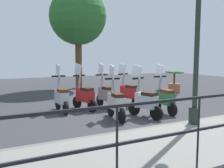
{
  "coord_description": "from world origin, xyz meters",
  "views": [
    {
      "loc": [
        -6.76,
        4.03,
        1.79
      ],
      "look_at": [
        0.2,
        0.5,
        0.9
      ],
      "focal_mm": 40.0,
      "sensor_mm": 36.0,
      "label": 1
    }
  ],
  "objects_px": {
    "scooter_far_1": "(106,94)",
    "scooter_far_3": "(61,97)",
    "scooter_near_2": "(116,102)",
    "tree_distant": "(78,17)",
    "lamp_post_near": "(197,44)",
    "scooter_far_0": "(128,92)",
    "scooter_far_2": "(84,96)",
    "scooter_near_1": "(145,101)",
    "potted_palm": "(174,84)",
    "scooter_near_0": "(165,98)"
  },
  "relations": [
    {
      "from": "scooter_near_1",
      "to": "scooter_far_3",
      "type": "height_order",
      "value": "same"
    },
    {
      "from": "scooter_near_2",
      "to": "scooter_far_2",
      "type": "bearing_deg",
      "value": 19.7
    },
    {
      "from": "scooter_near_0",
      "to": "scooter_near_2",
      "type": "height_order",
      "value": "same"
    },
    {
      "from": "scooter_far_3",
      "to": "lamp_post_near",
      "type": "bearing_deg",
      "value": -146.1
    },
    {
      "from": "scooter_near_2",
      "to": "scooter_far_0",
      "type": "xyz_separation_m",
      "value": [
        1.48,
        -1.28,
        0.0
      ]
    },
    {
      "from": "scooter_near_1",
      "to": "scooter_far_1",
      "type": "xyz_separation_m",
      "value": [
        1.69,
        0.46,
        0.0
      ]
    },
    {
      "from": "lamp_post_near",
      "to": "tree_distant",
      "type": "xyz_separation_m",
      "value": [
        8.74,
        -0.15,
        1.8
      ]
    },
    {
      "from": "scooter_near_1",
      "to": "scooter_far_0",
      "type": "xyz_separation_m",
      "value": [
        1.69,
        -0.44,
        0.0
      ]
    },
    {
      "from": "lamp_post_near",
      "to": "scooter_far_0",
      "type": "height_order",
      "value": "lamp_post_near"
    },
    {
      "from": "scooter_near_1",
      "to": "tree_distant",
      "type": "bearing_deg",
      "value": -20.81
    },
    {
      "from": "potted_palm",
      "to": "scooter_far_3",
      "type": "distance_m",
      "value": 6.19
    },
    {
      "from": "tree_distant",
      "to": "scooter_near_2",
      "type": "height_order",
      "value": "tree_distant"
    },
    {
      "from": "scooter_near_2",
      "to": "scooter_far_3",
      "type": "relative_size",
      "value": 1.0
    },
    {
      "from": "lamp_post_near",
      "to": "scooter_far_0",
      "type": "xyz_separation_m",
      "value": [
        3.21,
        -0.05,
        -1.58
      ]
    },
    {
      "from": "tree_distant",
      "to": "scooter_near_2",
      "type": "bearing_deg",
      "value": 168.89
    },
    {
      "from": "potted_palm",
      "to": "scooter_near_2",
      "type": "distance_m",
      "value": 5.81
    },
    {
      "from": "scooter_far_0",
      "to": "scooter_far_3",
      "type": "relative_size",
      "value": 1.0
    },
    {
      "from": "lamp_post_near",
      "to": "scooter_far_2",
      "type": "xyz_separation_m",
      "value": [
        3.26,
        1.59,
        -1.58
      ]
    },
    {
      "from": "tree_distant",
      "to": "scooter_near_1",
      "type": "xyz_separation_m",
      "value": [
        -7.21,
        0.53,
        -3.39
      ]
    },
    {
      "from": "scooter_near_2",
      "to": "tree_distant",
      "type": "bearing_deg",
      "value": -4.77
    },
    {
      "from": "potted_palm",
      "to": "scooter_near_0",
      "type": "bearing_deg",
      "value": 135.43
    },
    {
      "from": "tree_distant",
      "to": "scooter_near_1",
      "type": "relative_size",
      "value": 3.53
    },
    {
      "from": "scooter_far_1",
      "to": "scooter_far_2",
      "type": "relative_size",
      "value": 1.0
    },
    {
      "from": "tree_distant",
      "to": "scooter_near_0",
      "type": "distance_m",
      "value": 7.8
    },
    {
      "from": "lamp_post_near",
      "to": "scooter_near_1",
      "type": "height_order",
      "value": "lamp_post_near"
    },
    {
      "from": "tree_distant",
      "to": "scooter_far_3",
      "type": "bearing_deg",
      "value": 155.32
    },
    {
      "from": "scooter_near_1",
      "to": "scooter_far_2",
      "type": "distance_m",
      "value": 2.12
    },
    {
      "from": "scooter_near_1",
      "to": "scooter_far_2",
      "type": "height_order",
      "value": "same"
    },
    {
      "from": "scooter_far_0",
      "to": "scooter_far_2",
      "type": "bearing_deg",
      "value": 73.56
    },
    {
      "from": "potted_palm",
      "to": "scooter_near_1",
      "type": "distance_m",
      "value": 5.26
    },
    {
      "from": "scooter_near_2",
      "to": "lamp_post_near",
      "type": "bearing_deg",
      "value": -138.24
    },
    {
      "from": "scooter_far_2",
      "to": "lamp_post_near",
      "type": "bearing_deg",
      "value": -170.53
    },
    {
      "from": "potted_palm",
      "to": "scooter_far_0",
      "type": "distance_m",
      "value": 3.96
    },
    {
      "from": "scooter_far_0",
      "to": "scooter_far_3",
      "type": "xyz_separation_m",
      "value": [
        0.1,
        2.4,
        0.0
      ]
    },
    {
      "from": "lamp_post_near",
      "to": "scooter_far_1",
      "type": "height_order",
      "value": "lamp_post_near"
    },
    {
      "from": "tree_distant",
      "to": "scooter_far_3",
      "type": "xyz_separation_m",
      "value": [
        -5.42,
        2.49,
        -3.39
      ]
    },
    {
      "from": "scooter_far_3",
      "to": "scooter_near_2",
      "type": "bearing_deg",
      "value": -146.21
    },
    {
      "from": "potted_palm",
      "to": "scooter_near_0",
      "type": "xyz_separation_m",
      "value": [
        -3.2,
        3.16,
        0.04
      ]
    },
    {
      "from": "scooter_far_2",
      "to": "potted_palm",
      "type": "bearing_deg",
      "value": -88.96
    },
    {
      "from": "scooter_far_0",
      "to": "lamp_post_near",
      "type": "bearing_deg",
      "value": 164.34
    },
    {
      "from": "scooter_near_0",
      "to": "scooter_far_2",
      "type": "relative_size",
      "value": 1.0
    },
    {
      "from": "lamp_post_near",
      "to": "scooter_far_0",
      "type": "bearing_deg",
      "value": -0.96
    },
    {
      "from": "scooter_near_2",
      "to": "scooter_far_3",
      "type": "distance_m",
      "value": 1.94
    },
    {
      "from": "scooter_far_1",
      "to": "scooter_far_3",
      "type": "distance_m",
      "value": 1.5
    },
    {
      "from": "scooter_near_0",
      "to": "scooter_far_1",
      "type": "bearing_deg",
      "value": 45.3
    },
    {
      "from": "lamp_post_near",
      "to": "potted_palm",
      "type": "xyz_separation_m",
      "value": [
        4.92,
        -3.63,
        -1.62
      ]
    },
    {
      "from": "tree_distant",
      "to": "scooter_near_2",
      "type": "relative_size",
      "value": 3.53
    },
    {
      "from": "scooter_near_2",
      "to": "scooter_far_2",
      "type": "height_order",
      "value": "same"
    },
    {
      "from": "potted_palm",
      "to": "scooter_far_1",
      "type": "height_order",
      "value": "scooter_far_1"
    },
    {
      "from": "tree_distant",
      "to": "scooter_far_0",
      "type": "distance_m",
      "value": 6.48
    }
  ]
}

